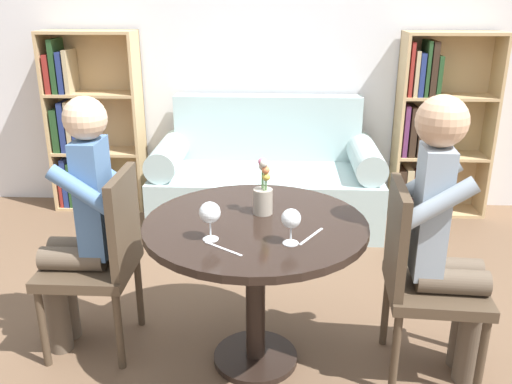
{
  "coord_description": "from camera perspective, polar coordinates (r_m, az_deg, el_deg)",
  "views": [
    {
      "loc": [
        0.1,
        -2.16,
        1.66
      ],
      "look_at": [
        0.0,
        0.05,
        0.84
      ],
      "focal_mm": 38.0,
      "sensor_mm": 36.0,
      "label": 1
    }
  ],
  "objects": [
    {
      "name": "ground_plane",
      "position": [
        2.73,
        -0.05,
        -17.22
      ],
      "size": [
        16.0,
        16.0,
        0.0
      ],
      "primitive_type": "plane",
      "color": "brown"
    },
    {
      "name": "knife_left_setting",
      "position": [
        2.12,
        -3.48,
        -5.97
      ],
      "size": [
        0.16,
        0.12,
        0.0
      ],
      "color": "silver",
      "rests_on": "round_table"
    },
    {
      "name": "round_table",
      "position": [
        2.41,
        -0.06,
        -6.1
      ],
      "size": [
        0.98,
        0.98,
        0.72
      ],
      "color": "black",
      "rests_on": "ground_plane"
    },
    {
      "name": "person_left",
      "position": [
        2.64,
        -18.02,
        -3.21
      ],
      "size": [
        0.42,
        0.34,
        1.25
      ],
      "rotation": [
        0.0,
        0.0,
        -1.58
      ],
      "color": "brown",
      "rests_on": "ground_plane"
    },
    {
      "name": "chair_right",
      "position": [
        2.51,
        16.91,
        -8.29
      ],
      "size": [
        0.45,
        0.45,
        0.9
      ],
      "rotation": [
        0.0,
        0.0,
        1.51
      ],
      "color": "#473828",
      "rests_on": "ground_plane"
    },
    {
      "name": "chair_left",
      "position": [
        2.67,
        -15.84,
        -6.41
      ],
      "size": [
        0.42,
        0.42,
        0.9
      ],
      "rotation": [
        0.0,
        0.0,
        -1.58
      ],
      "color": "#473828",
      "rests_on": "ground_plane"
    },
    {
      "name": "couch",
      "position": [
        4.1,
        1.08,
        1.06
      ],
      "size": [
        1.66,
        0.8,
        0.92
      ],
      "color": "#A8C1C1",
      "rests_on": "ground_plane"
    },
    {
      "name": "back_wall",
      "position": [
        4.31,
        1.35,
        16.12
      ],
      "size": [
        5.2,
        0.05,
        2.7
      ],
      "color": "silver",
      "rests_on": "ground_plane"
    },
    {
      "name": "bookshelf_right",
      "position": [
        4.41,
        17.91,
        6.06
      ],
      "size": [
        0.71,
        0.28,
        1.4
      ],
      "color": "tan",
      "rests_on": "ground_plane"
    },
    {
      "name": "bookshelf_left",
      "position": [
        4.53,
        -17.41,
        6.34
      ],
      "size": [
        0.71,
        0.28,
        1.4
      ],
      "color": "tan",
      "rests_on": "ground_plane"
    },
    {
      "name": "wine_glass_left",
      "position": [
        2.16,
        -4.88,
        -2.29
      ],
      "size": [
        0.09,
        0.09,
        0.16
      ],
      "color": "white",
      "rests_on": "round_table"
    },
    {
      "name": "fork_left_setting",
      "position": [
        2.23,
        5.84,
        -4.66
      ],
      "size": [
        0.11,
        0.17,
        0.0
      ],
      "color": "silver",
      "rests_on": "round_table"
    },
    {
      "name": "wine_glass_right",
      "position": [
        2.12,
        3.72,
        -2.93
      ],
      "size": [
        0.08,
        0.08,
        0.15
      ],
      "color": "white",
      "rests_on": "round_table"
    },
    {
      "name": "flower_vase",
      "position": [
        2.41,
        0.76,
        -0.24
      ],
      "size": [
        0.09,
        0.09,
        0.26
      ],
      "color": "#9E9384",
      "rests_on": "round_table"
    },
    {
      "name": "person_right",
      "position": [
        2.44,
        19.36,
        -4.26
      ],
      "size": [
        0.43,
        0.36,
        1.29
      ],
      "rotation": [
        0.0,
        0.0,
        1.51
      ],
      "color": "brown",
      "rests_on": "ground_plane"
    }
  ]
}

